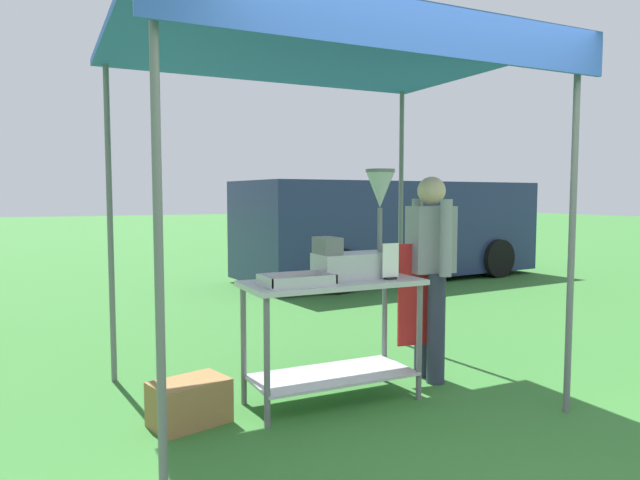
{
  "coord_description": "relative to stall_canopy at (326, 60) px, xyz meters",
  "views": [
    {
      "loc": [
        -1.96,
        -2.31,
        1.47
      ],
      "look_at": [
        -0.13,
        1.47,
        1.14
      ],
      "focal_mm": 32.54,
      "sensor_mm": 36.0,
      "label": 1
    }
  ],
  "objects": [
    {
      "name": "ground_plane",
      "position": [
        0.13,
        4.63,
        -2.41
      ],
      "size": [
        70.0,
        70.0,
        0.0
      ],
      "primitive_type": "plane",
      "color": "#33702D"
    },
    {
      "name": "stall_canopy",
      "position": [
        0.0,
        0.0,
        0.0
      ],
      "size": [
        2.88,
        2.23,
        2.5
      ],
      "color": "slate",
      "rests_on": "ground"
    },
    {
      "name": "donut_cart",
      "position": [
        -0.0,
        -0.1,
        -1.79
      ],
      "size": [
        1.26,
        0.56,
        0.87
      ],
      "color": "#B7B7BC",
      "rests_on": "ground"
    },
    {
      "name": "donut_tray",
      "position": [
        -0.31,
        -0.19,
        -1.51
      ],
      "size": [
        0.46,
        0.29,
        0.07
      ],
      "color": "#B7B7BC",
      "rests_on": "donut_cart"
    },
    {
      "name": "donut_fryer",
      "position": [
        0.24,
        -0.05,
        -1.28
      ],
      "size": [
        0.61,
        0.28,
        0.78
      ],
      "color": "#B7B7BC",
      "rests_on": "donut_cart"
    },
    {
      "name": "menu_sign",
      "position": [
        0.39,
        -0.24,
        -1.42
      ],
      "size": [
        0.13,
        0.05,
        0.26
      ],
      "color": "black",
      "rests_on": "donut_cart"
    },
    {
      "name": "vendor",
      "position": [
        0.92,
        0.02,
        -1.5
      ],
      "size": [
        0.46,
        0.54,
        1.61
      ],
      "color": "#2D3347",
      "rests_on": "ground"
    },
    {
      "name": "supply_crate",
      "position": [
        -1.01,
        -0.06,
        -2.26
      ],
      "size": [
        0.53,
        0.42,
        0.29
      ],
      "color": "olive",
      "rests_on": "ground"
    },
    {
      "name": "van_navy",
      "position": [
        3.76,
        4.99,
        -1.53
      ],
      "size": [
        5.52,
        2.43,
        1.69
      ],
      "color": "navy",
      "rests_on": "ground"
    }
  ]
}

